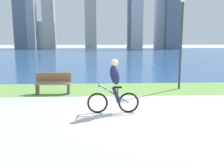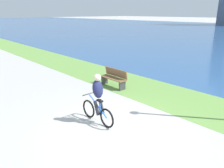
# 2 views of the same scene
# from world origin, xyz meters

# --- Properties ---
(ground_plane) EXTENTS (300.00, 300.00, 0.00)m
(ground_plane) POSITION_xyz_m (0.00, 0.00, 0.00)
(ground_plane) COLOR #B2AFA8
(grass_strip_bayside) EXTENTS (120.00, 3.03, 0.01)m
(grass_strip_bayside) POSITION_xyz_m (0.00, 3.68, 0.00)
(grass_strip_bayside) COLOR #6B9947
(grass_strip_bayside) RESTS_ON ground
(bay_water_surface) EXTENTS (300.00, 69.28, 0.00)m
(bay_water_surface) POSITION_xyz_m (0.00, 39.83, 0.00)
(bay_water_surface) COLOR #2D568C
(bay_water_surface) RESTS_ON ground
(cyclist_lead) EXTENTS (1.62, 0.52, 1.69)m
(cyclist_lead) POSITION_xyz_m (-0.75, -0.20, 0.84)
(cyclist_lead) COLOR black
(cyclist_lead) RESTS_ON ground
(bench_near_path) EXTENTS (1.50, 0.47, 0.90)m
(bench_near_path) POSITION_xyz_m (-3.18, 2.74, 0.45)
(bench_near_path) COLOR brown
(bench_near_path) RESTS_ON ground
(lamppost_tall) EXTENTS (0.28, 0.28, 4.21)m
(lamppost_tall) POSITION_xyz_m (2.55, 3.58, 2.73)
(lamppost_tall) COLOR #38383D
(lamppost_tall) RESTS_ON ground
(city_skyline_far_shore) EXTENTS (49.85, 11.73, 24.83)m
(city_skyline_far_shore) POSITION_xyz_m (-0.92, 65.58, 10.13)
(city_skyline_far_shore) COLOR slate
(city_skyline_far_shore) RESTS_ON ground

